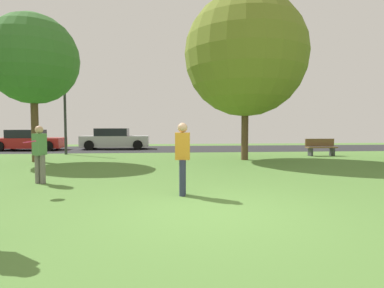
{
  "coord_description": "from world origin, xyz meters",
  "views": [
    {
      "loc": [
        -0.84,
        -5.41,
        1.54
      ],
      "look_at": [
        0.0,
        3.61,
        1.03
      ],
      "focal_mm": 28.8,
      "sensor_mm": 36.0,
      "label": 1
    }
  ],
  "objects_px": {
    "person_catcher": "(183,156)",
    "person_bystander": "(40,152)",
    "street_lamp_post": "(65,114)",
    "park_bench": "(321,147)",
    "frisbee_disc": "(30,142)",
    "maple_tree_far": "(246,55)",
    "parked_car_silver": "(115,139)",
    "oak_tree_right": "(33,59)",
    "parked_car_red": "(29,141)"
  },
  "relations": [
    {
      "from": "person_catcher",
      "to": "person_bystander",
      "type": "xyz_separation_m",
      "value": [
        -3.77,
        1.81,
        -0.04
      ]
    },
    {
      "from": "street_lamp_post",
      "to": "park_bench",
      "type": "bearing_deg",
      "value": -8.49
    },
    {
      "from": "person_catcher",
      "to": "frisbee_disc",
      "type": "xyz_separation_m",
      "value": [
        -3.46,
        0.45,
        0.3
      ]
    },
    {
      "from": "maple_tree_far",
      "to": "parked_car_silver",
      "type": "relative_size",
      "value": 1.68
    },
    {
      "from": "person_catcher",
      "to": "park_bench",
      "type": "bearing_deg",
      "value": -124.82
    },
    {
      "from": "oak_tree_right",
      "to": "person_bystander",
      "type": "xyz_separation_m",
      "value": [
        2.25,
        -5.38,
        -3.58
      ]
    },
    {
      "from": "street_lamp_post",
      "to": "oak_tree_right",
      "type": "bearing_deg",
      "value": -93.08
    },
    {
      "from": "person_bystander",
      "to": "parked_car_red",
      "type": "xyz_separation_m",
      "value": [
        -5.45,
        12.43,
        -0.24
      ]
    },
    {
      "from": "person_catcher",
      "to": "frisbee_disc",
      "type": "distance_m",
      "value": 3.5
    },
    {
      "from": "park_bench",
      "to": "person_bystander",
      "type": "bearing_deg",
      "value": 30.66
    },
    {
      "from": "parked_car_red",
      "to": "parked_car_silver",
      "type": "distance_m",
      "value": 5.48
    },
    {
      "from": "maple_tree_far",
      "to": "person_catcher",
      "type": "relative_size",
      "value": 4.67
    },
    {
      "from": "park_bench",
      "to": "maple_tree_far",
      "type": "bearing_deg",
      "value": 19.05
    },
    {
      "from": "oak_tree_right",
      "to": "parked_car_silver",
      "type": "height_order",
      "value": "oak_tree_right"
    },
    {
      "from": "person_catcher",
      "to": "person_bystander",
      "type": "distance_m",
      "value": 4.18
    },
    {
      "from": "parked_car_red",
      "to": "park_bench",
      "type": "bearing_deg",
      "value": -17.87
    },
    {
      "from": "oak_tree_right",
      "to": "street_lamp_post",
      "type": "xyz_separation_m",
      "value": [
        0.19,
        3.58,
        -2.19
      ]
    },
    {
      "from": "parked_car_red",
      "to": "parked_car_silver",
      "type": "bearing_deg",
      "value": 5.75
    },
    {
      "from": "person_bystander",
      "to": "frisbee_disc",
      "type": "bearing_deg",
      "value": -149.09
    },
    {
      "from": "person_bystander",
      "to": "park_bench",
      "type": "bearing_deg",
      "value": -41.19
    },
    {
      "from": "frisbee_disc",
      "to": "maple_tree_far",
      "type": "bearing_deg",
      "value": 44.57
    },
    {
      "from": "maple_tree_far",
      "to": "street_lamp_post",
      "type": "height_order",
      "value": "maple_tree_far"
    },
    {
      "from": "frisbee_disc",
      "to": "parked_car_red",
      "type": "xyz_separation_m",
      "value": [
        -5.76,
        13.79,
        -0.59
      ]
    },
    {
      "from": "park_bench",
      "to": "street_lamp_post",
      "type": "relative_size",
      "value": 0.36
    },
    {
      "from": "park_bench",
      "to": "street_lamp_post",
      "type": "distance_m",
      "value": 13.98
    },
    {
      "from": "frisbee_disc",
      "to": "park_bench",
      "type": "xyz_separation_m",
      "value": [
        11.35,
        8.27,
        -0.74
      ]
    },
    {
      "from": "frisbee_disc",
      "to": "person_catcher",
      "type": "bearing_deg",
      "value": -7.34
    },
    {
      "from": "parked_car_red",
      "to": "maple_tree_far",
      "type": "bearing_deg",
      "value": -29.43
    },
    {
      "from": "person_catcher",
      "to": "parked_car_silver",
      "type": "relative_size",
      "value": 0.36
    },
    {
      "from": "person_catcher",
      "to": "street_lamp_post",
      "type": "relative_size",
      "value": 0.36
    },
    {
      "from": "frisbee_disc",
      "to": "park_bench",
      "type": "distance_m",
      "value": 14.07
    },
    {
      "from": "parked_car_silver",
      "to": "park_bench",
      "type": "bearing_deg",
      "value": -27.49
    },
    {
      "from": "parked_car_silver",
      "to": "person_catcher",
      "type": "bearing_deg",
      "value": -75.72
    },
    {
      "from": "person_bystander",
      "to": "street_lamp_post",
      "type": "relative_size",
      "value": 0.35
    },
    {
      "from": "person_bystander",
      "to": "maple_tree_far",
      "type": "bearing_deg",
      "value": -34.95
    },
    {
      "from": "parked_car_red",
      "to": "parked_car_silver",
      "type": "height_order",
      "value": "parked_car_silver"
    },
    {
      "from": "person_bystander",
      "to": "park_bench",
      "type": "relative_size",
      "value": 0.98
    },
    {
      "from": "frisbee_disc",
      "to": "parked_car_silver",
      "type": "xyz_separation_m",
      "value": [
        -0.31,
        14.34,
        -0.54
      ]
    },
    {
      "from": "person_bystander",
      "to": "parked_car_silver",
      "type": "distance_m",
      "value": 12.98
    },
    {
      "from": "person_catcher",
      "to": "person_bystander",
      "type": "relative_size",
      "value": 1.04
    },
    {
      "from": "oak_tree_right",
      "to": "person_catcher",
      "type": "distance_m",
      "value": 10.01
    },
    {
      "from": "parked_car_red",
      "to": "parked_car_silver",
      "type": "relative_size",
      "value": 0.94
    },
    {
      "from": "parked_car_silver",
      "to": "parked_car_red",
      "type": "bearing_deg",
      "value": -174.25
    },
    {
      "from": "person_catcher",
      "to": "parked_car_red",
      "type": "bearing_deg",
      "value": -49.73
    },
    {
      "from": "oak_tree_right",
      "to": "street_lamp_post",
      "type": "relative_size",
      "value": 1.42
    },
    {
      "from": "frisbee_disc",
      "to": "parked_car_silver",
      "type": "bearing_deg",
      "value": 91.22
    },
    {
      "from": "person_bystander",
      "to": "park_bench",
      "type": "height_order",
      "value": "person_bystander"
    },
    {
      "from": "maple_tree_far",
      "to": "park_bench",
      "type": "relative_size",
      "value": 4.76
    },
    {
      "from": "oak_tree_right",
      "to": "person_catcher",
      "type": "bearing_deg",
      "value": -50.07
    },
    {
      "from": "frisbee_disc",
      "to": "oak_tree_right",
      "type": "bearing_deg",
      "value": 110.76
    }
  ]
}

